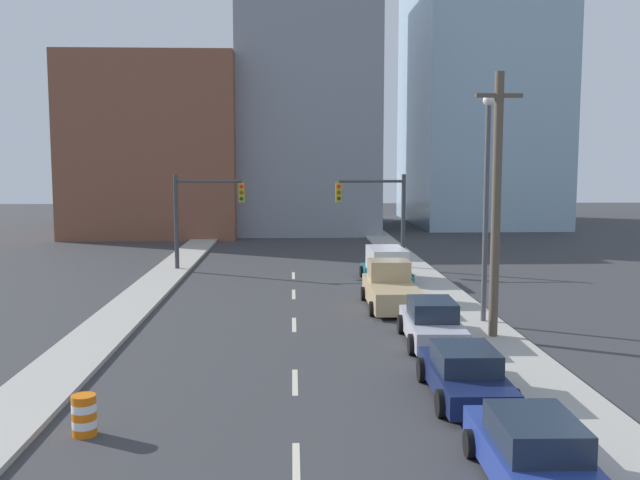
# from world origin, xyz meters

# --- Properties ---
(sidewalk_left) EXTENTS (2.11, 88.21, 0.16)m
(sidewalk_left) POSITION_xyz_m (-6.98, 44.11, 0.08)
(sidewalk_left) COLOR #ADA89E
(sidewalk_left) RESTS_ON ground
(sidewalk_right) EXTENTS (2.11, 88.21, 0.16)m
(sidewalk_right) POSITION_xyz_m (6.98, 44.11, 0.08)
(sidewalk_right) COLOR #ADA89E
(sidewalk_right) RESTS_ON ground
(lane_stripe_at_9m) EXTENTS (0.16, 2.40, 0.01)m
(lane_stripe_at_9m) POSITION_xyz_m (0.00, 8.82, 0.00)
(lane_stripe_at_9m) COLOR beige
(lane_stripe_at_9m) RESTS_ON ground
(lane_stripe_at_14m) EXTENTS (0.16, 2.40, 0.01)m
(lane_stripe_at_14m) POSITION_xyz_m (0.00, 14.46, 0.00)
(lane_stripe_at_14m) COLOR beige
(lane_stripe_at_14m) RESTS_ON ground
(lane_stripe_at_22m) EXTENTS (0.16, 2.40, 0.01)m
(lane_stripe_at_22m) POSITION_xyz_m (0.00, 21.61, 0.00)
(lane_stripe_at_22m) COLOR beige
(lane_stripe_at_22m) RESTS_ON ground
(lane_stripe_at_28m) EXTENTS (0.16, 2.40, 0.01)m
(lane_stripe_at_28m) POSITION_xyz_m (0.00, 27.87, 0.00)
(lane_stripe_at_28m) COLOR beige
(lane_stripe_at_28m) RESTS_ON ground
(lane_stripe_at_33m) EXTENTS (0.16, 2.40, 0.01)m
(lane_stripe_at_33m) POSITION_xyz_m (0.00, 33.42, 0.00)
(lane_stripe_at_33m) COLOR beige
(lane_stripe_at_33m) RESTS_ON ground
(building_brick_left) EXTENTS (14.00, 16.00, 14.82)m
(building_brick_left) POSITION_xyz_m (-11.55, 58.47, 7.41)
(building_brick_left) COLOR brown
(building_brick_left) RESTS_ON ground
(building_office_center) EXTENTS (12.00, 20.00, 24.16)m
(building_office_center) POSITION_xyz_m (1.36, 62.47, 12.08)
(building_office_center) COLOR gray
(building_office_center) RESTS_ON ground
(building_glass_right) EXTENTS (13.00, 20.00, 40.98)m
(building_glass_right) POSITION_xyz_m (18.52, 66.47, 20.49)
(building_glass_right) COLOR #99B7CC
(building_glass_right) RESTS_ON ground
(traffic_signal_left) EXTENTS (4.02, 0.35, 5.52)m
(traffic_signal_left) POSITION_xyz_m (-5.45, 35.31, 3.58)
(traffic_signal_left) COLOR #38383D
(traffic_signal_left) RESTS_ON ground
(traffic_signal_right) EXTENTS (4.02, 0.35, 5.52)m
(traffic_signal_right) POSITION_xyz_m (5.14, 35.31, 3.58)
(traffic_signal_right) COLOR #38383D
(traffic_signal_right) RESTS_ON ground
(utility_pole_right_mid) EXTENTS (1.60, 0.32, 9.29)m
(utility_pole_right_mid) POSITION_xyz_m (6.98, 18.96, 4.77)
(utility_pole_right_mid) COLOR brown
(utility_pole_right_mid) RESTS_ON ground
(traffic_barrel) EXTENTS (0.56, 0.56, 0.95)m
(traffic_barrel) POSITION_xyz_m (-4.86, 10.68, 0.47)
(traffic_barrel) COLOR orange
(traffic_barrel) RESTS_ON ground
(street_lamp) EXTENTS (0.44, 0.44, 8.75)m
(street_lamp) POSITION_xyz_m (7.27, 21.30, 5.05)
(street_lamp) COLOR #4C4C51
(street_lamp) RESTS_ON ground
(sedan_blue) EXTENTS (2.08, 4.78, 1.43)m
(sedan_blue) POSITION_xyz_m (4.57, 7.62, 0.65)
(sedan_blue) COLOR navy
(sedan_blue) RESTS_ON ground
(sedan_navy) EXTENTS (2.08, 4.60, 1.37)m
(sedan_navy) POSITION_xyz_m (4.51, 12.92, 0.64)
(sedan_navy) COLOR #141E47
(sedan_navy) RESTS_ON ground
(sedan_silver) EXTENTS (2.11, 4.72, 1.53)m
(sedan_silver) POSITION_xyz_m (4.74, 18.58, 0.70)
(sedan_silver) COLOR #B2B2BC
(sedan_silver) RESTS_ON ground
(pickup_truck_tan) EXTENTS (2.27, 5.39, 1.95)m
(pickup_truck_tan) POSITION_xyz_m (4.18, 24.83, 0.79)
(pickup_truck_tan) COLOR tan
(pickup_truck_tan) RESTS_ON ground
(box_truck_teal) EXTENTS (2.39, 5.30, 1.82)m
(box_truck_teal) POSITION_xyz_m (4.81, 31.05, 0.86)
(box_truck_teal) COLOR #196B75
(box_truck_teal) RESTS_ON ground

